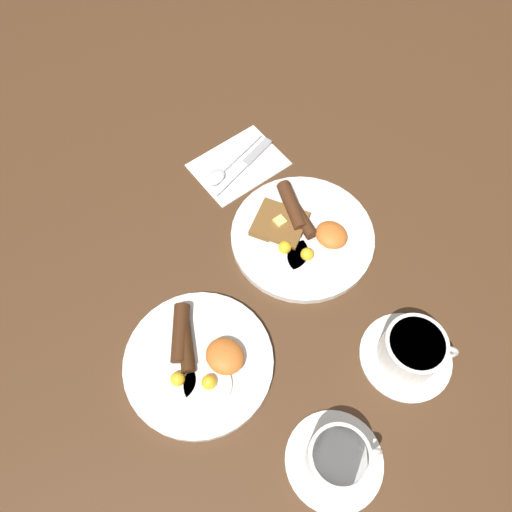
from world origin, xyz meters
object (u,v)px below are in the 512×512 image
object	(u,v)px
spoon	(221,172)
knife	(246,163)
teacup_near	(411,351)
breakfast_plate_near	(301,234)
breakfast_plate_far	(199,361)
teacup_far	(337,459)

from	to	relation	value
spoon	knife	bearing A→B (deg)	155.00
teacup_near	breakfast_plate_near	bearing A→B (deg)	-8.83
breakfast_plate_far	spoon	distance (m)	0.39
breakfast_plate_near	spoon	xyz separation A→B (m)	(0.22, 0.01, -0.00)
breakfast_plate_near	spoon	size ratio (longest dim) A/B	1.59
breakfast_plate_far	knife	distance (m)	0.42
teacup_near	knife	distance (m)	0.49
teacup_far	teacup_near	bearing A→B (deg)	-83.42
knife	teacup_near	bearing A→B (deg)	72.15
breakfast_plate_near	teacup_near	size ratio (longest dim) A/B	1.75
breakfast_plate_near	breakfast_plate_far	size ratio (longest dim) A/B	1.09
breakfast_plate_near	knife	size ratio (longest dim) A/B	1.51
breakfast_plate_far	teacup_far	bearing A→B (deg)	-169.85
teacup_far	spoon	bearing A→B (deg)	-25.00
breakfast_plate_near	teacup_near	distance (m)	0.29
breakfast_plate_near	breakfast_plate_far	world-z (taller)	breakfast_plate_far
spoon	breakfast_plate_near	bearing A→B (deg)	85.61
teacup_near	spoon	xyz separation A→B (m)	(0.50, -0.04, -0.03)
breakfast_plate_near	spoon	distance (m)	0.22
breakfast_plate_near	teacup_far	bearing A→B (deg)	140.61
breakfast_plate_far	teacup_far	distance (m)	0.26
knife	breakfast_plate_far	bearing A→B (deg)	28.36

